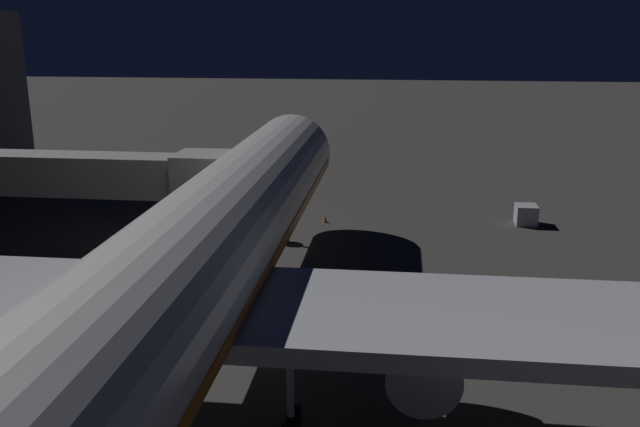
% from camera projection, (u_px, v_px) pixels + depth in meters
% --- Properties ---
extents(ground_plane, '(320.00, 320.00, 0.00)m').
position_uv_depth(ground_plane, '(236.00, 335.00, 34.13)').
color(ground_plane, '#383533').
extents(airliner_at_gate, '(52.91, 60.81, 18.64)m').
position_uv_depth(airliner_at_gate, '(172.00, 295.00, 24.20)').
color(airliner_at_gate, silver).
rests_on(airliner_at_gate, ground_plane).
extents(jet_bridge, '(23.54, 3.40, 7.34)m').
position_uv_depth(jet_bridge, '(72.00, 174.00, 42.99)').
color(jet_bridge, '#9E9E99').
rests_on(jet_bridge, ground_plane).
extents(baggage_container_mid_row, '(1.59, 1.77, 1.51)m').
position_uv_depth(baggage_container_mid_row, '(526.00, 215.00, 52.69)').
color(baggage_container_mid_row, '#B7BABF').
rests_on(baggage_container_mid_row, ground_plane).
extents(traffic_cone_nose_port, '(0.36, 0.36, 0.55)m').
position_uv_depth(traffic_cone_nose_port, '(325.00, 219.00, 53.30)').
color(traffic_cone_nose_port, orange).
rests_on(traffic_cone_nose_port, ground_plane).
extents(traffic_cone_nose_starboard, '(0.36, 0.36, 0.55)m').
position_uv_depth(traffic_cone_nose_starboard, '(269.00, 217.00, 53.80)').
color(traffic_cone_nose_starboard, orange).
rests_on(traffic_cone_nose_starboard, ground_plane).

